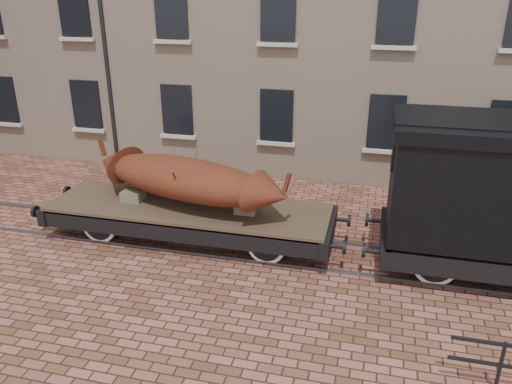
# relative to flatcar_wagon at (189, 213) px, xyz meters

# --- Properties ---
(ground) EXTENTS (90.00, 90.00, 0.00)m
(ground) POSITION_rel_flatcar_wagon_xyz_m (3.73, -0.00, -0.76)
(ground) COLOR brown
(rail_track) EXTENTS (30.00, 1.52, 0.06)m
(rail_track) POSITION_rel_flatcar_wagon_xyz_m (3.73, -0.00, -0.73)
(rail_track) COLOR #59595E
(rail_track) RESTS_ON ground
(flatcar_wagon) EXTENTS (8.10, 2.20, 1.22)m
(flatcar_wagon) POSITION_rel_flatcar_wagon_xyz_m (0.00, 0.00, 0.00)
(flatcar_wagon) COLOR #443225
(flatcar_wagon) RESTS_ON ground
(iron_boat) EXTENTS (5.64, 2.71, 1.40)m
(iron_boat) POSITION_rel_flatcar_wagon_xyz_m (-0.02, -0.00, 0.94)
(iron_boat) COLOR maroon
(iron_boat) RESTS_ON flatcar_wagon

